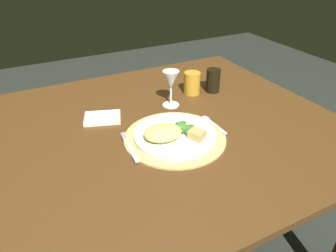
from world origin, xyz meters
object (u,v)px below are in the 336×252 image
(dark_tumbler, at_px, (213,81))
(wine_glass, at_px, (171,82))
(dinner_plate, at_px, (175,135))
(dining_table, at_px, (160,150))
(fork, at_px, (130,148))
(spoon, at_px, (210,122))
(amber_tumbler, at_px, (192,83))
(napkin, at_px, (103,118))

(dark_tumbler, bearing_deg, wine_glass, -170.46)
(dinner_plate, relative_size, dark_tumbler, 2.77)
(dining_table, distance_m, fork, 0.20)
(spoon, relative_size, wine_glass, 0.97)
(spoon, xyz_separation_m, wine_glass, (-0.06, 0.19, 0.09))
(dining_table, xyz_separation_m, dinner_plate, (0.01, -0.10, 0.12))
(fork, height_order, amber_tumbler, amber_tumbler)
(fork, height_order, wine_glass, wine_glass)
(fork, distance_m, wine_glass, 0.34)
(spoon, xyz_separation_m, amber_tumbler, (0.07, 0.25, 0.04))
(dinner_plate, xyz_separation_m, dark_tumbler, (0.32, 0.25, 0.04))
(spoon, xyz_separation_m, dark_tumbler, (0.16, 0.23, 0.04))
(fork, xyz_separation_m, napkin, (-0.02, 0.23, -0.00))
(dark_tumbler, bearing_deg, fork, -152.22)
(dinner_plate, relative_size, amber_tumbler, 2.93)
(dining_table, distance_m, amber_tumbler, 0.34)
(dinner_plate, relative_size, wine_glass, 1.90)
(wine_glass, bearing_deg, fork, -139.92)
(spoon, bearing_deg, wine_glass, 107.18)
(dinner_plate, relative_size, napkin, 2.11)
(napkin, bearing_deg, fork, -84.97)
(fork, xyz_separation_m, wine_glass, (0.25, 0.21, 0.09))
(dining_table, bearing_deg, dark_tumbler, 25.45)
(dining_table, distance_m, wine_glass, 0.26)
(wine_glass, xyz_separation_m, dark_tumbler, (0.22, 0.04, -0.05))
(fork, xyz_separation_m, amber_tumbler, (0.38, 0.27, 0.04))
(fork, relative_size, dark_tumbler, 1.75)
(spoon, bearing_deg, dinner_plate, -171.27)
(dining_table, distance_m, dinner_plate, 0.15)
(dining_table, relative_size, wine_glass, 8.82)
(dinner_plate, distance_m, fork, 0.16)
(napkin, relative_size, dark_tumbler, 1.31)
(fork, bearing_deg, spoon, 3.94)
(amber_tumbler, bearing_deg, spoon, -106.09)
(spoon, bearing_deg, amber_tumbler, 73.91)
(napkin, height_order, amber_tumbler, amber_tumbler)
(dining_table, height_order, fork, fork)
(dining_table, xyz_separation_m, napkin, (-0.16, 0.13, 0.11))
(dinner_plate, xyz_separation_m, wine_glass, (0.10, 0.22, 0.09))
(spoon, height_order, wine_glass, wine_glass)
(dining_table, relative_size, napkin, 9.80)
(dinner_plate, bearing_deg, fork, 179.10)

